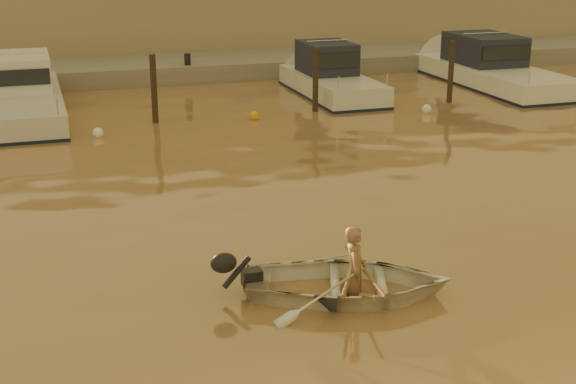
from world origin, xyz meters
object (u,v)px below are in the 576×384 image
object	(u,v)px
moored_boat_2	(18,95)
moored_boat_5	(494,68)
moored_boat_4	(332,77)
dinghy	(348,283)
person	(355,270)
waterfront_building	(110,3)

from	to	relation	value
moored_boat_2	moored_boat_5	size ratio (longest dim) A/B	0.98
moored_boat_4	moored_boat_5	world-z (taller)	same
dinghy	moored_boat_5	size ratio (longest dim) A/B	0.38
person	moored_boat_5	bearing A→B (deg)	-18.82
moored_boat_2	waterfront_building	size ratio (longest dim) A/B	0.18
dinghy	person	world-z (taller)	person
dinghy	waterfront_building	bearing A→B (deg)	20.82
person	moored_boat_2	size ratio (longest dim) A/B	0.17
moored_boat_2	moored_boat_4	size ratio (longest dim) A/B	1.31
person	moored_boat_2	distance (m)	15.70
moored_boat_2	person	bearing A→B (deg)	-72.01
moored_boat_5	moored_boat_2	bearing A→B (deg)	180.00
dinghy	moored_boat_2	distance (m)	15.65
person	waterfront_building	distance (m)	26.02
waterfront_building	dinghy	bearing A→B (deg)	-88.31
moored_boat_2	dinghy	bearing A→B (deg)	-72.30
person	waterfront_building	size ratio (longest dim) A/B	0.03
moored_boat_4	waterfront_building	distance (m)	12.75
moored_boat_5	waterfront_building	distance (m)	16.75
dinghy	moored_boat_4	world-z (taller)	moored_boat_4
dinghy	moored_boat_5	world-z (taller)	moored_boat_5
dinghy	moored_boat_4	bearing A→B (deg)	-0.90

